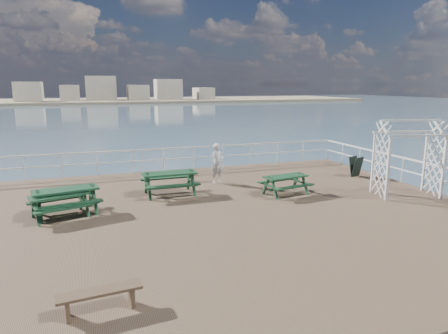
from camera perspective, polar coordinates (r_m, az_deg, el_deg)
ground at (r=12.53m, az=-2.78°, el=-7.56°), size 18.00×14.00×0.30m
sea_backdrop at (r=146.36m, az=-12.93°, el=9.67°), size 300.00×300.00×9.20m
railing at (r=14.63m, az=-5.90°, el=-0.62°), size 17.77×13.76×1.10m
picnic_table_a at (r=13.12m, az=-22.42°, el=-4.46°), size 2.00×1.78×0.83m
picnic_table_b at (r=13.34m, az=-21.64°, el=-3.84°), size 2.17×1.88×0.93m
picnic_table_c at (r=14.84m, az=8.81°, el=-1.96°), size 1.83×1.57×0.80m
picnic_table_d at (r=14.74m, az=-7.78°, el=-1.65°), size 1.95×1.58×0.95m
flat_bench_far at (r=7.74m, az=-17.30°, el=-17.13°), size 1.49×0.49×0.42m
trellis_arbor at (r=15.85m, az=24.76°, el=0.63°), size 2.44×1.67×2.77m
sandwich_board at (r=18.47m, az=18.31°, el=0.04°), size 0.64×0.54×0.89m
person at (r=16.31m, az=-0.94°, el=0.53°), size 0.69×0.55×1.64m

